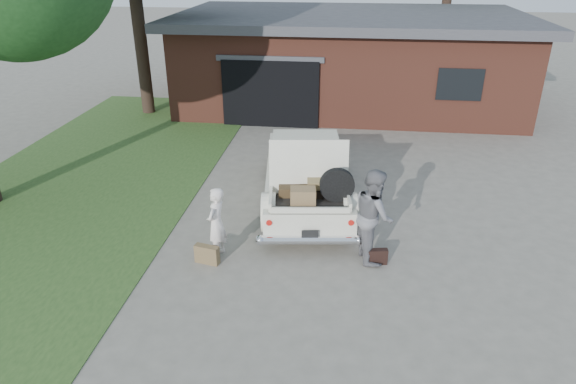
# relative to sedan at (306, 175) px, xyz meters

# --- Properties ---
(ground) EXTENTS (90.00, 90.00, 0.00)m
(ground) POSITION_rel_sedan_xyz_m (-0.21, -2.38, -0.72)
(ground) COLOR gray
(ground) RESTS_ON ground
(grass_strip) EXTENTS (6.00, 16.00, 0.02)m
(grass_strip) POSITION_rel_sedan_xyz_m (-5.71, 0.62, -0.71)
(grass_strip) COLOR #2D4C1E
(grass_strip) RESTS_ON ground
(house) EXTENTS (12.80, 7.80, 3.30)m
(house) POSITION_rel_sedan_xyz_m (0.78, 9.09, 0.95)
(house) COLOR brown
(house) RESTS_ON ground
(sedan) EXTENTS (2.46, 5.07, 2.01)m
(sedan) POSITION_rel_sedan_xyz_m (0.00, 0.00, 0.00)
(sedan) COLOR silver
(sedan) RESTS_ON ground
(woman_left) EXTENTS (0.44, 0.59, 1.45)m
(woman_left) POSITION_rel_sedan_xyz_m (-1.48, -2.54, 0.01)
(woman_left) COLOR silver
(woman_left) RESTS_ON ground
(woman_right) EXTENTS (0.90, 1.04, 1.84)m
(woman_right) POSITION_rel_sedan_xyz_m (1.46, -2.20, 0.20)
(woman_right) COLOR slate
(woman_right) RESTS_ON ground
(suitcase_left) EXTENTS (0.50, 0.25, 0.37)m
(suitcase_left) POSITION_rel_sedan_xyz_m (-1.63, -2.80, -0.54)
(suitcase_left) COLOR brown
(suitcase_left) RESTS_ON ground
(suitcase_right) EXTENTS (0.42, 0.20, 0.31)m
(suitcase_right) POSITION_rel_sedan_xyz_m (1.57, -2.43, -0.56)
(suitcase_right) COLOR black
(suitcase_right) RESTS_ON ground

